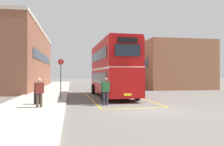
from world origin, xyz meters
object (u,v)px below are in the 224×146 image
(pedestrian_waiting_near, at_px, (39,91))
(litter_bin, at_px, (37,97))
(pedestrian_boarding, at_px, (106,89))
(bus_stop_sign, at_px, (61,75))
(single_deck_bus, at_px, (118,76))
(double_decker_bus, at_px, (112,68))

(pedestrian_waiting_near, bearing_deg, litter_bin, 102.24)
(pedestrian_boarding, distance_m, bus_stop_sign, 4.28)
(single_deck_bus, xyz_separation_m, litter_bin, (-9.30, -19.96, -1.03))
(pedestrian_boarding, bearing_deg, bus_stop_sign, 134.53)
(double_decker_bus, xyz_separation_m, pedestrian_boarding, (-1.41, -5.29, -1.47))
(single_deck_bus, relative_size, pedestrian_boarding, 5.54)
(pedestrian_boarding, height_order, pedestrian_waiting_near, pedestrian_boarding)
(pedestrian_waiting_near, xyz_separation_m, bus_stop_sign, (1.00, 4.14, 0.85))
(single_deck_bus, bearing_deg, double_decker_bus, -103.77)
(pedestrian_waiting_near, bearing_deg, single_deck_bus, 67.17)
(double_decker_bus, bearing_deg, pedestrian_boarding, -104.90)
(bus_stop_sign, bearing_deg, pedestrian_waiting_near, -103.53)
(pedestrian_waiting_near, bearing_deg, double_decker_bus, 50.41)
(single_deck_bus, distance_m, bus_stop_sign, 18.99)
(double_decker_bus, relative_size, litter_bin, 10.81)
(pedestrian_waiting_near, distance_m, bus_stop_sign, 4.34)
(pedestrian_waiting_near, xyz_separation_m, litter_bin, (-0.31, 1.41, -0.47))
(pedestrian_boarding, height_order, bus_stop_sign, bus_stop_sign)
(pedestrian_boarding, bearing_deg, single_deck_bus, 75.93)
(double_decker_bus, relative_size, bus_stop_sign, 3.34)
(double_decker_bus, relative_size, pedestrian_waiting_near, 6.15)
(single_deck_bus, relative_size, litter_bin, 10.62)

